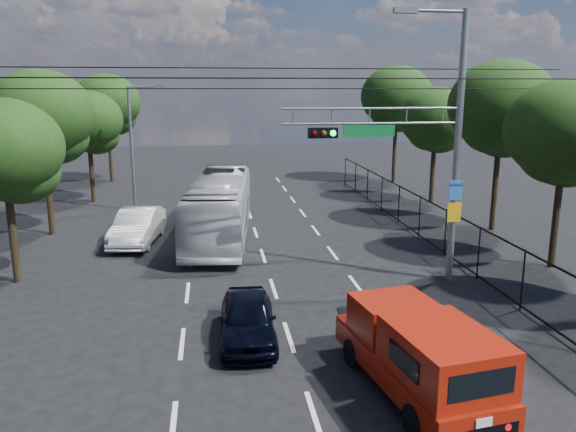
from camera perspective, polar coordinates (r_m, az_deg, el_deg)
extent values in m
plane|color=black|center=(12.87, 2.68, -19.66)|extent=(120.00, 120.00, 0.00)
cube|color=beige|center=(12.74, -11.61, -20.27)|extent=(0.12, 2.00, 0.01)
cube|color=beige|center=(16.24, -10.71, -12.57)|extent=(0.12, 2.00, 0.01)
cube|color=beige|center=(19.92, -10.17, -7.65)|extent=(0.12, 2.00, 0.01)
cube|color=beige|center=(23.71, -9.81, -4.29)|extent=(0.12, 2.00, 0.01)
cube|color=beige|center=(27.56, -9.55, -1.85)|extent=(0.12, 2.00, 0.01)
cube|color=beige|center=(31.44, -9.35, -0.02)|extent=(0.12, 2.00, 0.01)
cube|color=beige|center=(35.36, -9.20, 1.41)|extent=(0.12, 2.00, 0.01)
cube|color=beige|center=(39.29, -9.08, 2.56)|extent=(0.12, 2.00, 0.01)
cube|color=beige|center=(43.23, -8.98, 3.49)|extent=(0.12, 2.00, 0.01)
cube|color=beige|center=(12.86, 2.68, -19.64)|extent=(0.12, 2.00, 0.01)
cube|color=beige|center=(16.33, 0.10, -12.17)|extent=(0.12, 2.00, 0.01)
cube|color=beige|center=(20.00, -1.49, -7.36)|extent=(0.12, 2.00, 0.01)
cube|color=beige|center=(23.78, -2.55, -4.06)|extent=(0.12, 2.00, 0.01)
cube|color=beige|center=(27.62, -3.31, -1.66)|extent=(0.12, 2.00, 0.01)
cube|color=beige|center=(31.50, -3.89, 0.15)|extent=(0.12, 2.00, 0.01)
cube|color=beige|center=(35.40, -4.34, 1.56)|extent=(0.12, 2.00, 0.01)
cube|color=beige|center=(39.33, -4.70, 2.68)|extent=(0.12, 2.00, 0.01)
cube|color=beige|center=(43.26, -4.99, 3.61)|extent=(0.12, 2.00, 0.01)
cube|color=beige|center=(13.66, 15.81, -18.06)|extent=(0.12, 2.00, 0.01)
cube|color=beige|center=(16.97, 10.39, -11.40)|extent=(0.12, 2.00, 0.01)
cube|color=beige|center=(20.52, 6.93, -6.92)|extent=(0.12, 2.00, 0.01)
cube|color=beige|center=(24.22, 4.55, -3.77)|extent=(0.12, 2.00, 0.01)
cube|color=beige|center=(28.00, 2.82, -1.45)|extent=(0.12, 2.00, 0.01)
cube|color=beige|center=(31.83, 1.50, 0.31)|extent=(0.12, 2.00, 0.01)
cube|color=beige|center=(35.70, 0.47, 1.69)|extent=(0.12, 2.00, 0.01)
cube|color=beige|center=(39.59, -0.36, 2.80)|extent=(0.12, 2.00, 0.01)
cube|color=beige|center=(43.51, -1.04, 3.71)|extent=(0.12, 2.00, 0.01)
cylinder|color=slate|center=(20.63, 16.80, 6.29)|extent=(0.24, 0.24, 9.50)
cylinder|color=slate|center=(20.28, 14.96, 19.48)|extent=(2.00, 0.10, 0.10)
cube|color=slate|center=(19.89, 11.85, 19.77)|extent=(0.80, 0.25, 0.18)
cylinder|color=slate|center=(19.45, 8.59, 10.75)|extent=(6.20, 0.08, 0.08)
cylinder|color=slate|center=(19.47, 8.54, 9.28)|extent=(6.20, 0.08, 0.08)
cube|color=black|center=(19.09, 3.55, 8.43)|extent=(1.00, 0.28, 0.35)
sphere|color=#3F0505|center=(18.88, 2.68, 8.39)|extent=(0.20, 0.20, 0.20)
sphere|color=#4C3805|center=(18.94, 3.64, 8.39)|extent=(0.20, 0.20, 0.20)
sphere|color=#0CE533|center=(19.01, 4.60, 8.39)|extent=(0.20, 0.20, 0.20)
cube|color=#0E632B|center=(19.46, 8.23, 8.55)|extent=(1.80, 0.05, 0.40)
cube|color=blue|center=(20.68, 16.66, 2.53)|extent=(0.50, 0.04, 0.70)
cube|color=#E7A80C|center=(20.83, 16.52, 0.36)|extent=(0.50, 0.04, 0.70)
cylinder|color=slate|center=(20.30, 15.46, 9.81)|extent=(0.05, 0.05, 0.50)
cylinder|color=slate|center=(19.82, 11.95, 9.94)|extent=(0.05, 0.05, 0.50)
cylinder|color=slate|center=(19.43, 8.28, 10.02)|extent=(0.05, 0.05, 0.50)
cylinder|color=slate|center=(19.11, 4.47, 10.07)|extent=(0.05, 0.05, 0.50)
cylinder|color=slate|center=(18.88, 0.55, 10.08)|extent=(0.05, 0.05, 0.50)
cylinder|color=slate|center=(33.14, -15.58, 6.47)|extent=(0.18, 0.18, 7.00)
cylinder|color=slate|center=(32.87, -14.54, 12.60)|extent=(1.60, 0.09, 0.09)
cube|color=slate|center=(32.78, -12.94, 12.68)|extent=(0.60, 0.22, 0.15)
cylinder|color=black|center=(16.79, -0.86, 13.83)|extent=(22.00, 0.04, 0.04)
cylinder|color=black|center=(20.28, -2.10, 14.78)|extent=(22.00, 0.04, 0.04)
cylinder|color=black|center=(21.76, -2.49, 12.80)|extent=(22.00, 0.04, 0.04)
cube|color=black|center=(25.12, 14.94, 1.01)|extent=(0.04, 34.00, 0.06)
cube|color=black|center=(25.53, 14.71, -2.95)|extent=(0.04, 34.00, 0.06)
cylinder|color=black|center=(19.31, 22.73, -6.02)|extent=(0.06, 0.06, 2.00)
cylinder|color=black|center=(21.81, 18.80, -3.59)|extent=(0.06, 0.06, 2.00)
cylinder|color=black|center=(24.43, 15.70, -1.65)|extent=(0.06, 0.06, 2.00)
cylinder|color=black|center=(27.13, 13.22, -0.09)|extent=(0.06, 0.06, 2.00)
cylinder|color=black|center=(29.88, 11.19, 1.18)|extent=(0.06, 0.06, 2.00)
cylinder|color=black|center=(32.68, 9.51, 2.24)|extent=(0.06, 0.06, 2.00)
cylinder|color=black|center=(35.51, 8.09, 3.13)|extent=(0.06, 0.06, 2.00)
cylinder|color=black|center=(38.36, 6.88, 3.89)|extent=(0.06, 0.06, 2.00)
cylinder|color=black|center=(41.24, 5.83, 4.53)|extent=(0.06, 0.06, 2.00)
cylinder|color=black|center=(24.18, 25.60, 0.09)|extent=(0.28, 0.28, 4.20)
ellipsoid|color=black|center=(23.75, 26.37, 7.88)|extent=(4.50, 4.50, 3.83)
ellipsoid|color=black|center=(24.31, 26.52, 5.45)|extent=(3.00, 3.00, 2.40)
ellipsoid|color=black|center=(23.46, 25.71, 5.68)|extent=(2.85, 2.85, 2.28)
cylinder|color=black|center=(29.50, 20.33, 3.20)|extent=(0.28, 0.28, 4.76)
ellipsoid|color=black|center=(29.16, 20.90, 10.46)|extent=(5.10, 5.10, 4.33)
ellipsoid|color=black|center=(29.67, 21.13, 8.16)|extent=(3.40, 3.40, 2.72)
ellipsoid|color=black|center=(28.87, 20.31, 8.46)|extent=(3.23, 3.23, 2.58)
cylinder|color=black|center=(35.65, 14.48, 4.54)|extent=(0.28, 0.28, 4.03)
ellipsoid|color=black|center=(35.36, 14.77, 9.63)|extent=(4.32, 4.32, 3.67)
ellipsoid|color=black|center=(35.85, 15.09, 8.03)|extent=(2.88, 2.88, 2.30)
ellipsoid|color=black|center=(35.09, 14.28, 8.22)|extent=(2.74, 2.74, 2.19)
cylinder|color=black|center=(43.11, 10.77, 6.70)|extent=(0.28, 0.28, 4.93)
ellipsoid|color=black|center=(42.89, 10.99, 11.84)|extent=(5.28, 5.28, 4.49)
ellipsoid|color=black|center=(43.33, 11.30, 10.21)|extent=(3.52, 3.52, 2.82)
ellipsoid|color=black|center=(42.62, 10.57, 10.44)|extent=(3.34, 3.34, 2.68)
cylinder|color=black|center=(22.44, -26.19, -1.40)|extent=(0.28, 0.28, 3.81)
ellipsoid|color=black|center=(21.96, -26.96, 6.19)|extent=(4.08, 4.08, 3.47)
ellipsoid|color=black|center=(22.23, -25.49, 3.92)|extent=(2.72, 2.72, 2.18)
cylinder|color=black|center=(29.11, -23.17, 2.57)|extent=(0.28, 0.28, 4.48)
ellipsoid|color=black|center=(28.76, -23.79, 9.48)|extent=(4.80, 4.80, 4.08)
ellipsoid|color=black|center=(29.01, -22.67, 7.37)|extent=(3.20, 3.20, 2.56)
ellipsoid|color=black|center=(28.72, -24.40, 7.49)|extent=(3.04, 3.04, 2.43)
cylinder|color=black|center=(36.75, -19.33, 4.38)|extent=(0.28, 0.28, 3.92)
ellipsoid|color=black|center=(36.46, -19.69, 9.16)|extent=(4.20, 4.20, 3.57)
ellipsoid|color=black|center=(36.74, -18.86, 7.71)|extent=(2.80, 2.80, 2.24)
ellipsoid|color=black|center=(36.39, -20.19, 7.79)|extent=(2.66, 2.66, 2.13)
cylinder|color=black|center=(44.55, -17.62, 6.30)|extent=(0.28, 0.28, 4.59)
ellipsoid|color=black|center=(44.32, -17.94, 10.93)|extent=(4.92, 4.92, 4.18)
ellipsoid|color=black|center=(44.60, -17.26, 9.51)|extent=(3.28, 3.28, 2.62)
ellipsoid|color=black|center=(44.22, -18.35, 9.62)|extent=(3.12, 3.12, 2.49)
cylinder|color=black|center=(14.77, 6.65, -13.61)|extent=(0.38, 0.74, 0.71)
cylinder|color=black|center=(15.49, 12.65, -12.54)|extent=(0.38, 0.74, 0.71)
cylinder|color=black|center=(12.33, 12.86, -19.62)|extent=(0.38, 0.74, 0.71)
cylinder|color=black|center=(13.19, 19.71, -17.79)|extent=(0.38, 0.74, 0.71)
cube|color=maroon|center=(13.76, 12.80, -14.68)|extent=(2.72, 5.31, 0.57)
cube|color=maroon|center=(15.53, 8.59, -10.84)|extent=(1.94, 0.85, 0.56)
cube|color=black|center=(15.66, 8.18, -9.62)|extent=(1.77, 0.68, 0.31)
cube|color=maroon|center=(14.36, 10.62, -10.09)|extent=(2.06, 1.85, 0.96)
cube|color=black|center=(13.73, 12.12, -11.03)|extent=(1.56, 0.30, 0.56)
cube|color=maroon|center=(12.55, 15.57, -13.51)|extent=(2.28, 2.86, 1.06)
cube|color=black|center=(13.04, 19.20, -12.57)|extent=(0.24, 1.21, 0.46)
cube|color=black|center=(12.09, 11.65, -14.19)|extent=(0.24, 1.21, 0.46)
cube|color=black|center=(11.62, 19.08, -15.85)|extent=(1.46, 0.29, 0.56)
cube|color=silver|center=(11.86, 19.30, -19.20)|extent=(0.36, 0.09, 0.18)
imported|color=black|center=(15.94, -4.12, -10.32)|extent=(1.67, 3.86, 1.30)
imported|color=silver|center=(26.47, -6.94, 0.91)|extent=(3.54, 10.81, 2.96)
imported|color=silver|center=(26.44, -15.03, -1.02)|extent=(2.23, 4.88, 1.55)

